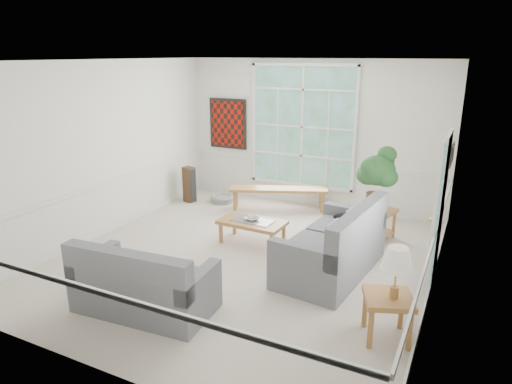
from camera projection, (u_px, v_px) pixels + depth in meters
floor at (245, 258)px, 7.19m from camera, size 5.50×6.00×0.01m
ceiling at (243, 60)px, 6.31m from camera, size 5.50×6.00×0.02m
wall_back at (312, 135)px, 9.32m from camera, size 5.50×0.02×3.00m
wall_front at (92, 235)px, 4.17m from camera, size 5.50×0.02×3.00m
wall_left at (104, 149)px, 7.91m from camera, size 0.02×6.00×3.00m
wall_right at (443, 189)px, 5.59m from camera, size 0.02×6.00×3.00m
window_back at (302, 127)px, 9.33m from camera, size 2.30×0.08×2.40m
entry_door at (439, 209)px, 6.25m from camera, size 0.08×0.90×2.10m
door_sidelight at (436, 216)px, 5.68m from camera, size 0.08×0.26×1.90m
wall_art at (228, 124)px, 10.07m from camera, size 0.90×0.06×1.10m
wall_frame_near at (450, 157)px, 7.09m from camera, size 0.04×0.26×0.32m
wall_frame_far at (452, 152)px, 7.43m from camera, size 0.04×0.26×0.32m
loveseat_right at (331, 238)px, 6.60m from camera, size 1.21×2.05×1.06m
loveseat_front at (145, 275)px, 5.64m from camera, size 1.76×1.00×0.92m
coffee_table at (252, 232)px, 7.68m from camera, size 1.12×0.63×0.41m
pewter_bowl at (252, 219)px, 7.62m from camera, size 0.36×0.36×0.07m
window_bench at (278, 199)px, 9.34m from camera, size 1.97×1.14×0.46m
end_table at (377, 224)px, 7.89m from camera, size 0.66×0.66×0.53m
houseplant at (377, 178)px, 7.68m from camera, size 0.68×0.68×1.10m
side_table at (387, 317)px, 5.11m from camera, size 0.67×0.67×0.53m
table_lamp at (396, 273)px, 4.91m from camera, size 0.49×0.49×0.60m
pet_bed at (222, 199)px, 9.87m from camera, size 0.61×0.61×0.15m
floor_speaker at (189, 185)px, 9.82m from camera, size 0.28×0.24×0.77m
cat at (342, 217)px, 7.20m from camera, size 0.31×0.23×0.14m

